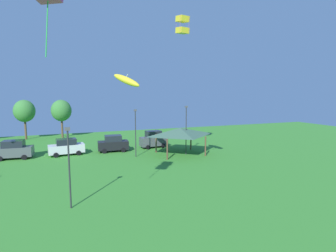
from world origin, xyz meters
TOP-DOWN VIEW (x-y plane):
  - kite_flying_3 at (10.50, 32.77)m, footprint 1.48×1.53m
  - kite_flying_6 at (3.26, 31.43)m, footprint 2.98×2.99m
  - parked_car_leftmost at (-9.40, 39.96)m, footprint 4.49×2.41m
  - parked_car_second_from_left at (-3.22, 39.75)m, footprint 4.67×2.39m
  - parked_car_third_from_left at (2.96, 39.67)m, footprint 4.32×2.34m
  - parked_car_rightmost_in_row at (9.14, 40.22)m, footprint 4.16×2.17m
  - park_pavilion at (11.16, 34.77)m, footprint 6.97×5.60m
  - light_post_0 at (5.18, 35.43)m, footprint 0.36×0.20m
  - light_post_1 at (11.81, 34.27)m, footprint 0.36×0.20m
  - light_post_3 at (-2.99, 22.11)m, footprint 0.36×0.20m
  - treeline_tree_2 at (-9.99, 55.33)m, footprint 3.58×3.58m
  - treeline_tree_3 at (-3.90, 55.10)m, footprint 3.61×3.61m

SIDE VIEW (x-z plane):
  - parked_car_second_from_left at x=-3.22m, z-range 0.00..2.20m
  - parked_car_third_from_left at x=2.96m, z-range -0.01..2.31m
  - parked_car_leftmost at x=-9.40m, z-range -0.02..2.34m
  - parked_car_rightmost_in_row at x=9.14m, z-range -0.04..2.54m
  - park_pavilion at x=11.16m, z-range 1.28..4.88m
  - light_post_3 at x=-2.99m, z-range 0.40..6.26m
  - light_post_0 at x=5.18m, z-range 0.40..6.58m
  - light_post_1 at x=11.81m, z-range 0.40..6.97m
  - treeline_tree_3 at x=-3.90m, z-range 1.51..8.55m
  - treeline_tree_2 at x=-9.99m, z-range 1.54..8.62m
  - kite_flying_6 at x=3.26m, z-range 8.63..10.58m
  - kite_flying_3 at x=10.50m, z-range 15.33..17.48m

